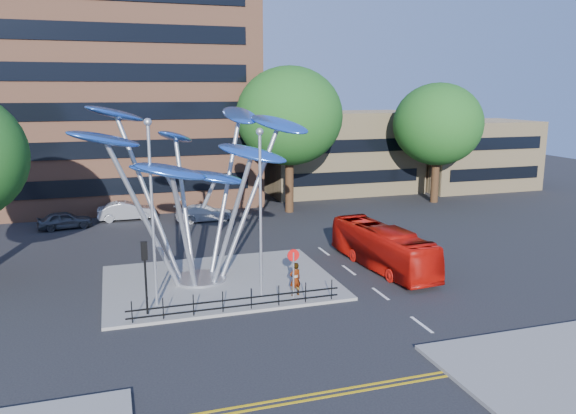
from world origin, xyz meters
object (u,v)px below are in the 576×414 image
object	(u,v)px
leaf_sculpture	(194,155)
parked_car_right	(204,213)
parked_car_left	(65,220)
pedestrian	(295,279)
tree_right	(289,116)
street_lamp_left	(152,197)
red_bus	(382,247)
parked_car_mid	(127,211)
no_entry_sign_island	(293,265)
tree_far	(438,124)
street_lamp_right	(260,199)
traffic_light_island	(145,262)

from	to	relation	value
leaf_sculpture	parked_car_right	bearing A→B (deg)	79.45
parked_car_left	pedestrian	bearing A→B (deg)	-156.95
tree_right	parked_car_left	world-z (taller)	tree_right
parked_car_right	parked_car_left	bearing A→B (deg)	81.85
leaf_sculpture	parked_car_right	world-z (taller)	leaf_sculpture
pedestrian	parked_car_left	world-z (taller)	pedestrian
street_lamp_left	pedestrian	distance (m)	8.00
red_bus	parked_car_left	xyz separation A→B (m)	(-18.25, 15.65, -0.58)
parked_car_mid	red_bus	bearing A→B (deg)	-142.49
street_lamp_left	parked_car_right	bearing A→B (deg)	73.72
no_entry_sign_island	parked_car_right	bearing A→B (deg)	94.43
street_lamp_left	parked_car_mid	world-z (taller)	street_lamp_left
tree_far	leaf_sculpture	world-z (taller)	tree_far
tree_right	no_entry_sign_island	world-z (taller)	tree_right
tree_right	no_entry_sign_island	distance (m)	21.31
no_entry_sign_island	parked_car_mid	world-z (taller)	no_entry_sign_island
street_lamp_right	tree_far	bearing A→B (deg)	41.47
no_entry_sign_island	parked_car_right	size ratio (longest dim) A/B	0.54
street_lamp_left	street_lamp_right	distance (m)	5.03
red_bus	parked_car_mid	world-z (taller)	red_bus
tree_far	pedestrian	distance (m)	28.31
red_bus	traffic_light_island	bearing A→B (deg)	-171.14
traffic_light_island	parked_car_right	world-z (taller)	traffic_light_island
street_lamp_right	red_bus	bearing A→B (deg)	19.37
no_entry_sign_island	pedestrian	xyz separation A→B (m)	(0.17, 0.23, -0.82)
parked_car_mid	parked_car_right	world-z (taller)	parked_car_mid
parked_car_right	no_entry_sign_island	bearing A→B (deg)	179.49
leaf_sculpture	parked_car_left	xyz separation A→B (m)	(-7.69, 14.79, -6.22)
leaf_sculpture	street_lamp_right	distance (m)	4.83
tree_far	parked_car_right	xyz separation A→B (m)	(-21.42, -1.12, -6.45)
pedestrian	parked_car_right	size ratio (longest dim) A/B	0.37
street_lamp_right	red_bus	size ratio (longest dim) A/B	0.94
traffic_light_island	pedestrian	xyz separation A→B (m)	(7.17, 0.25, -1.62)
tree_far	pedestrian	xyz separation A→B (m)	(-19.83, -19.25, -6.11)
street_lamp_left	red_bus	bearing A→B (deg)	10.09
street_lamp_left	street_lamp_right	bearing A→B (deg)	-5.71
street_lamp_right	parked_car_right	bearing A→B (deg)	89.75
no_entry_sign_island	street_lamp_right	bearing A→B (deg)	162.13
tree_right	traffic_light_island	bearing A→B (deg)	-123.69
no_entry_sign_island	red_bus	world-z (taller)	no_entry_sign_island
traffic_light_island	tree_right	bearing A→B (deg)	56.31
tree_right	red_bus	world-z (taller)	tree_right
tree_right	leaf_sculpture	world-z (taller)	tree_right
tree_far	leaf_sculpture	bearing A→B (deg)	-147.52
tree_far	parked_car_left	world-z (taller)	tree_far
leaf_sculpture	parked_car_left	distance (m)	17.78
pedestrian	parked_car_left	distance (m)	22.20
leaf_sculpture	pedestrian	world-z (taller)	leaf_sculpture
leaf_sculpture	traffic_light_island	distance (m)	6.65
tree_far	parked_car_left	size ratio (longest dim) A/B	2.80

